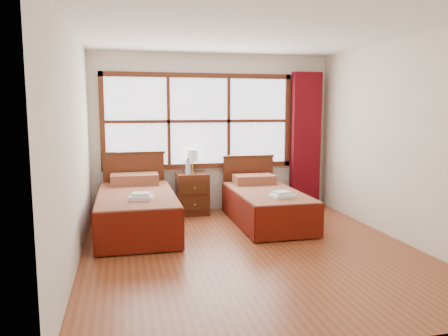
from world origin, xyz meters
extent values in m
plane|color=brown|center=(0.00, 0.00, 0.00)|extent=(4.50, 4.50, 0.00)
plane|color=white|center=(0.00, 0.00, 2.60)|extent=(4.50, 4.50, 0.00)
plane|color=silver|center=(0.00, 2.25, 1.30)|extent=(4.00, 0.00, 4.00)
plane|color=silver|center=(-2.00, 0.00, 1.30)|extent=(0.00, 4.50, 4.50)
plane|color=silver|center=(2.00, 0.00, 1.30)|extent=(0.00, 4.50, 4.50)
cube|color=white|center=(-0.25, 2.22, 1.50)|extent=(3.00, 0.02, 1.40)
cube|color=#522311|center=(-0.25, 2.20, 0.76)|extent=(3.16, 0.06, 0.08)
cube|color=#522311|center=(-0.25, 2.20, 2.24)|extent=(3.16, 0.06, 0.08)
cube|color=#522311|center=(-1.79, 2.20, 1.50)|extent=(0.08, 0.06, 1.56)
cube|color=#522311|center=(1.29, 2.20, 1.50)|extent=(0.08, 0.06, 1.56)
cube|color=#522311|center=(-0.75, 2.20, 1.50)|extent=(0.05, 0.05, 1.40)
cube|color=#522311|center=(0.25, 2.20, 1.50)|extent=(0.05, 0.05, 1.40)
cube|color=#522311|center=(-0.25, 2.20, 1.50)|extent=(3.00, 0.05, 0.05)
cube|color=maroon|center=(1.60, 2.11, 1.17)|extent=(0.50, 0.16, 2.30)
cube|color=#40200D|center=(-1.32, 1.13, 0.15)|extent=(0.92, 1.83, 0.30)
cube|color=#5F120D|center=(-1.32, 1.13, 0.42)|extent=(1.03, 2.03, 0.25)
cube|color=#62150A|center=(-1.84, 1.13, 0.27)|extent=(0.03, 2.03, 0.51)
cube|color=#62150A|center=(-0.81, 1.13, 0.27)|extent=(0.03, 2.03, 0.51)
cube|color=#62150A|center=(-1.32, 0.12, 0.27)|extent=(1.03, 0.03, 0.51)
cube|color=#5F120D|center=(-1.32, 1.87, 0.63)|extent=(0.72, 0.42, 0.16)
cube|color=#522311|center=(-1.32, 2.14, 0.50)|extent=(0.96, 0.06, 1.00)
cube|color=#40200D|center=(-1.32, 2.14, 1.01)|extent=(1.00, 0.08, 0.04)
cube|color=#40200D|center=(0.58, 1.13, 0.13)|extent=(0.83, 1.65, 0.27)
cube|color=#5F120D|center=(0.58, 1.13, 0.38)|extent=(0.92, 1.83, 0.22)
cube|color=#62150A|center=(0.12, 1.13, 0.25)|extent=(0.03, 1.83, 0.46)
cube|color=#62150A|center=(1.04, 1.13, 0.25)|extent=(0.03, 1.83, 0.46)
cube|color=#62150A|center=(0.58, 0.22, 0.25)|extent=(0.92, 0.03, 0.46)
cube|color=#5F120D|center=(0.58, 1.79, 0.57)|extent=(0.65, 0.38, 0.14)
cube|color=#522311|center=(0.58, 2.14, 0.45)|extent=(0.86, 0.06, 0.90)
cube|color=#40200D|center=(0.58, 2.14, 0.91)|extent=(0.90, 0.08, 0.04)
cube|color=#522311|center=(-0.41, 2.00, 0.33)|extent=(0.50, 0.45, 0.67)
cube|color=#40200D|center=(-0.41, 1.77, 0.20)|extent=(0.44, 0.02, 0.20)
cube|color=#40200D|center=(-0.41, 1.77, 0.47)|extent=(0.44, 0.02, 0.20)
sphere|color=#A87738|center=(-0.41, 1.75, 0.20)|extent=(0.03, 0.03, 0.03)
sphere|color=#A87738|center=(-0.41, 1.75, 0.47)|extent=(0.03, 0.03, 0.03)
cube|color=white|center=(-1.27, 0.69, 0.57)|extent=(0.34, 0.32, 0.05)
cube|color=white|center=(-1.27, 0.69, 0.62)|extent=(0.26, 0.24, 0.04)
cube|color=white|center=(0.63, 0.65, 0.52)|extent=(0.31, 0.28, 0.04)
cube|color=white|center=(0.63, 0.65, 0.56)|extent=(0.24, 0.21, 0.04)
cylinder|color=gold|center=(-0.38, 2.10, 0.68)|extent=(0.12, 0.12, 0.02)
cylinder|color=gold|center=(-0.38, 2.10, 0.77)|extent=(0.03, 0.03, 0.16)
cylinder|color=silver|center=(-0.38, 2.10, 0.95)|extent=(0.19, 0.19, 0.19)
cylinder|color=silver|center=(-0.49, 1.90, 0.78)|extent=(0.07, 0.07, 0.23)
cylinder|color=blue|center=(-0.49, 1.90, 0.91)|extent=(0.03, 0.03, 0.03)
cylinder|color=silver|center=(-0.48, 1.90, 0.78)|extent=(0.07, 0.07, 0.22)
cylinder|color=blue|center=(-0.48, 1.90, 0.90)|extent=(0.03, 0.03, 0.03)
camera|label=1|loc=(-1.48, -4.92, 1.71)|focal=35.00mm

